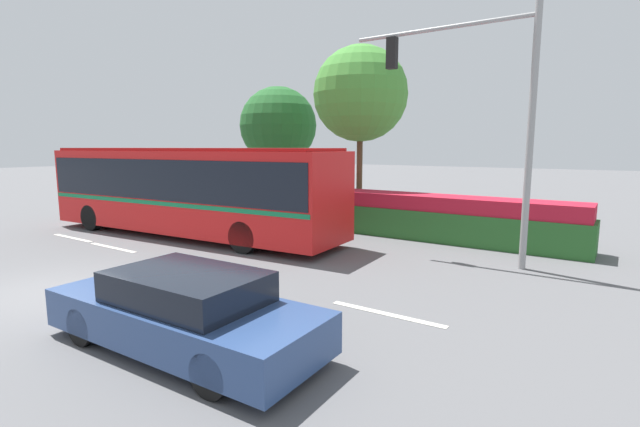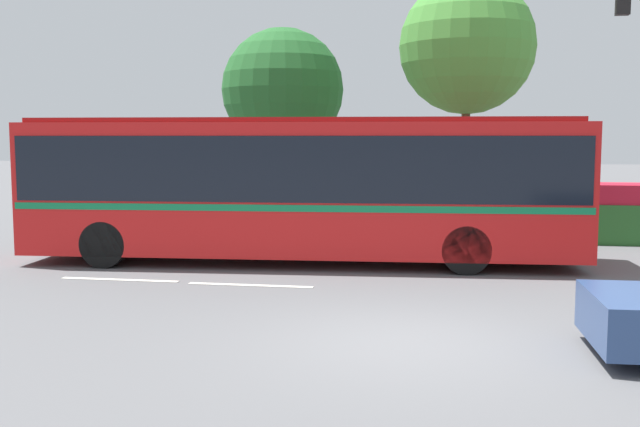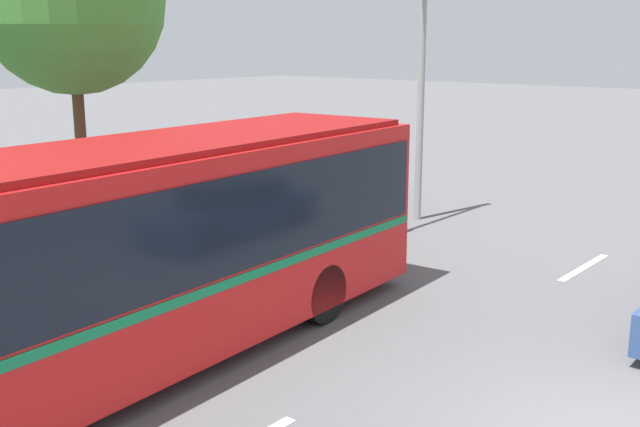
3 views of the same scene
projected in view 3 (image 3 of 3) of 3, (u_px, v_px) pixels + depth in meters
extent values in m
cube|color=red|center=(100.00, 262.00, 10.20)|extent=(12.24, 3.38, 2.84)
cube|color=black|center=(98.00, 230.00, 10.10)|extent=(12.00, 3.41, 1.36)
cube|color=#147A47|center=(101.00, 287.00, 10.27)|extent=(12.12, 3.41, 0.14)
cube|color=maroon|center=(93.00, 154.00, 9.87)|extent=(11.75, 3.14, 0.10)
cylinder|color=black|center=(322.00, 293.00, 12.56)|extent=(1.02, 0.37, 1.00)
cylinder|color=black|center=(221.00, 269.00, 13.88)|extent=(1.02, 0.37, 1.00)
cylinder|color=gray|center=(421.00, 86.00, 19.23)|extent=(0.18, 0.18, 6.95)
cube|color=#286028|center=(252.00, 210.00, 18.68)|extent=(10.48, 1.43, 1.05)
cube|color=#B7192D|center=(252.00, 179.00, 18.51)|extent=(10.27, 1.36, 0.51)
cylinder|color=brown|center=(82.00, 162.00, 16.66)|extent=(0.25, 0.25, 3.99)
sphere|color=#479338|center=(71.00, 1.00, 15.91)|extent=(3.92, 3.92, 3.92)
cube|color=silver|center=(584.00, 267.00, 15.70)|extent=(2.40, 0.16, 0.01)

